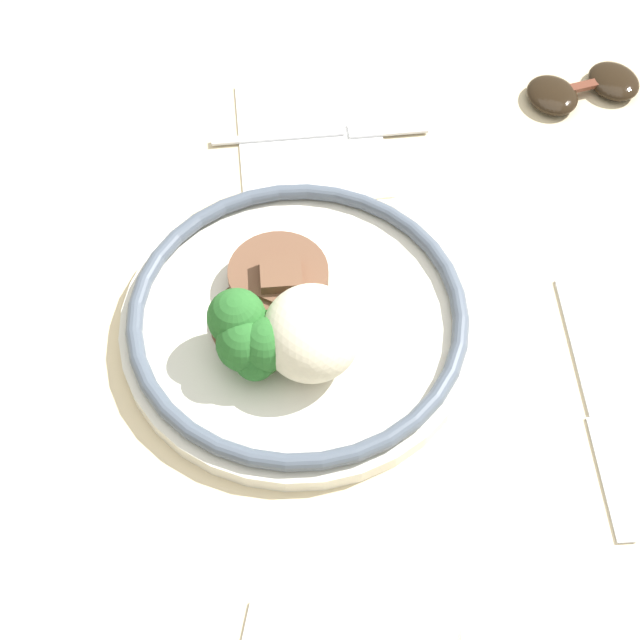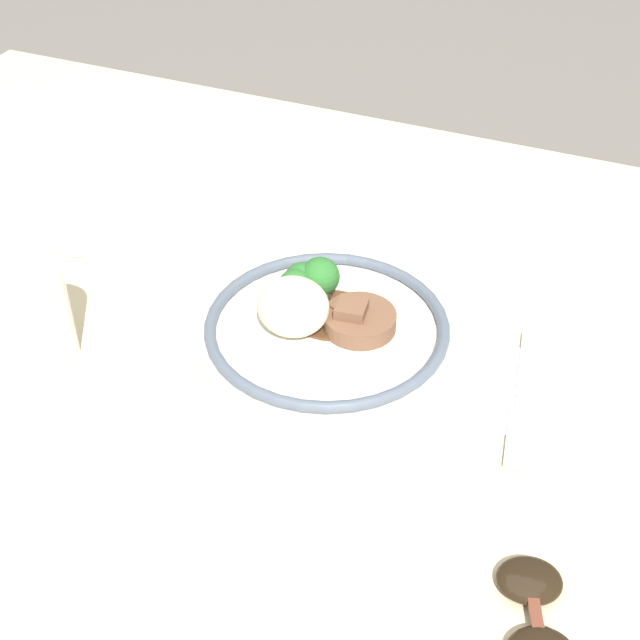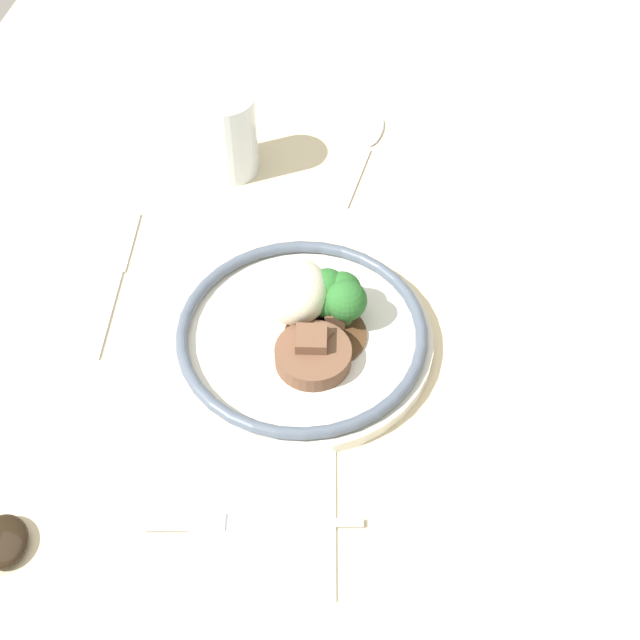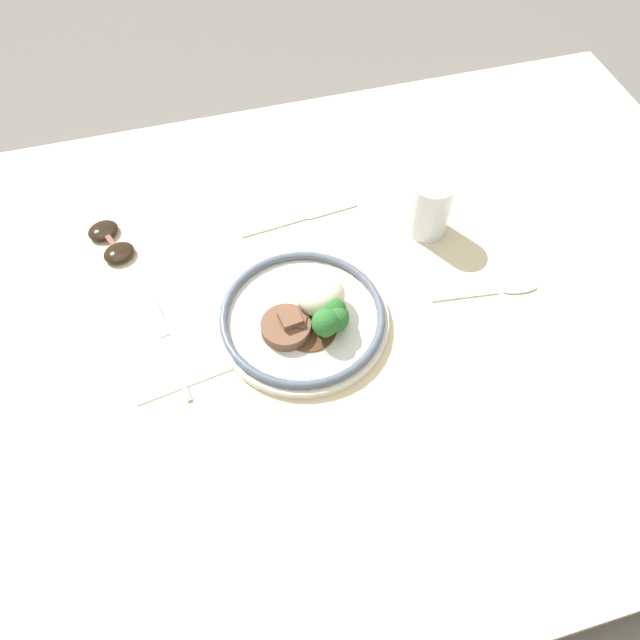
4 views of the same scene
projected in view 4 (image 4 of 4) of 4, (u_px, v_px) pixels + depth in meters
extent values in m
plane|color=#5B5651|center=(309.00, 329.00, 0.98)|extent=(8.00, 8.00, 0.00)
cube|color=beige|center=(309.00, 321.00, 0.96)|extent=(1.51, 1.00, 0.05)
cube|color=white|center=(174.00, 353.00, 0.90)|extent=(0.16, 0.14, 0.00)
cylinder|color=silver|center=(303.00, 320.00, 0.92)|extent=(0.26, 0.26, 0.01)
torus|color=#4C5666|center=(302.00, 315.00, 0.91)|extent=(0.24, 0.24, 0.01)
ellipsoid|color=beige|center=(321.00, 296.00, 0.90)|extent=(0.07, 0.07, 0.06)
cylinder|color=brown|center=(286.00, 327.00, 0.90)|extent=(0.07, 0.07, 0.02)
cylinder|color=#51331E|center=(309.00, 329.00, 0.90)|extent=(0.08, 0.08, 0.00)
cube|color=brown|center=(322.00, 326.00, 0.90)|extent=(0.02, 0.02, 0.02)
cube|color=brown|center=(291.00, 322.00, 0.89)|extent=(0.03, 0.03, 0.03)
cube|color=brown|center=(298.00, 325.00, 0.90)|extent=(0.03, 0.03, 0.02)
cylinder|color=#568442|center=(333.00, 318.00, 0.91)|extent=(0.01, 0.01, 0.01)
sphere|color=#286628|center=(333.00, 310.00, 0.89)|extent=(0.04, 0.04, 0.04)
cylinder|color=#568442|center=(325.00, 332.00, 0.89)|extent=(0.01, 0.01, 0.02)
sphere|color=#286628|center=(326.00, 323.00, 0.87)|extent=(0.04, 0.04, 0.04)
cylinder|color=#568442|center=(335.00, 327.00, 0.90)|extent=(0.01, 0.01, 0.01)
sphere|color=#286628|center=(336.00, 319.00, 0.88)|extent=(0.04, 0.04, 0.04)
cylinder|color=#568442|center=(339.00, 322.00, 0.91)|extent=(0.01, 0.01, 0.01)
sphere|color=#286628|center=(339.00, 316.00, 0.89)|extent=(0.03, 0.03, 0.03)
cylinder|color=#568442|center=(324.00, 323.00, 0.91)|extent=(0.01, 0.01, 0.01)
sphere|color=#286628|center=(324.00, 316.00, 0.89)|extent=(0.03, 0.03, 0.03)
cylinder|color=#F4AD19|center=(428.00, 217.00, 1.01)|extent=(0.06, 0.06, 0.06)
cylinder|color=silver|center=(430.00, 207.00, 1.00)|extent=(0.07, 0.07, 0.10)
cube|color=silver|center=(177.00, 368.00, 0.88)|extent=(0.02, 0.11, 0.00)
cube|color=silver|center=(158.00, 319.00, 0.93)|extent=(0.03, 0.07, 0.00)
cube|color=silver|center=(277.00, 226.00, 1.04)|extent=(0.12, 0.02, 0.00)
cube|color=silver|center=(332.00, 210.00, 1.06)|extent=(0.09, 0.02, 0.00)
cube|color=silver|center=(465.00, 296.00, 0.95)|extent=(0.10, 0.02, 0.00)
ellipsoid|color=silver|center=(519.00, 289.00, 0.96)|extent=(0.06, 0.02, 0.01)
ellipsoid|color=black|center=(119.00, 253.00, 1.00)|extent=(0.06, 0.06, 0.02)
ellipsoid|color=black|center=(103.00, 231.00, 1.02)|extent=(0.06, 0.06, 0.02)
cube|color=brown|center=(111.00, 241.00, 1.01)|extent=(0.02, 0.03, 0.00)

